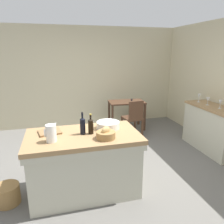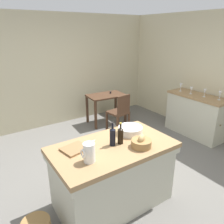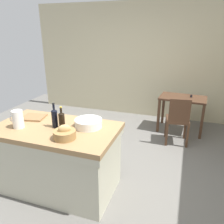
{
  "view_description": "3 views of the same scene",
  "coord_description": "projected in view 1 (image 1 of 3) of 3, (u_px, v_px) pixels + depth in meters",
  "views": [
    {
      "loc": [
        -0.76,
        -3.27,
        1.95
      ],
      "look_at": [
        0.2,
        0.34,
        0.92
      ],
      "focal_mm": 34.87,
      "sensor_mm": 36.0,
      "label": 1
    },
    {
      "loc": [
        -1.78,
        -2.48,
        2.21
      ],
      "look_at": [
        0.16,
        0.39,
        0.92
      ],
      "focal_mm": 35.19,
      "sensor_mm": 36.0,
      "label": 2
    },
    {
      "loc": [
        1.04,
        -2.63,
        2.0
      ],
      "look_at": [
        0.07,
        0.21,
        0.88
      ],
      "focal_mm": 35.71,
      "sensor_mm": 36.0,
      "label": 3
    }
  ],
  "objects": [
    {
      "name": "wine_glass_right",
      "position": [
        199.0,
        96.0,
        4.63
      ],
      "size": [
        0.07,
        0.07,
        0.18
      ],
      "color": "white",
      "rests_on": "side_cabinet"
    },
    {
      "name": "wall_back",
      "position": [
        83.0,
        77.0,
        5.83
      ],
      "size": [
        5.32,
        0.12,
        2.6
      ],
      "primitive_type": "cube",
      "color": "beige",
      "rests_on": "ground"
    },
    {
      "name": "wine_glass_middle",
      "position": [
        208.0,
        100.0,
        4.38
      ],
      "size": [
        0.07,
        0.07,
        0.15
      ],
      "color": "white",
      "rests_on": "side_cabinet"
    },
    {
      "name": "island_table",
      "position": [
        84.0,
        161.0,
        3.05
      ],
      "size": [
        1.53,
        0.87,
        0.88
      ],
      "color": "#99754C",
      "rests_on": "ground"
    },
    {
      "name": "bread_basket",
      "position": [
        106.0,
        134.0,
        2.79
      ],
      "size": [
        0.25,
        0.25,
        0.16
      ],
      "color": "olive",
      "rests_on": "island_table"
    },
    {
      "name": "cutting_board",
      "position": [
        50.0,
        132.0,
        2.99
      ],
      "size": [
        0.33,
        0.3,
        0.02
      ],
      "primitive_type": "cube",
      "rotation": [
        0.0,
        0.0,
        0.19
      ],
      "color": "olive",
      "rests_on": "island_table"
    },
    {
      "name": "wooden_chair",
      "position": [
        133.0,
        117.0,
        5.04
      ],
      "size": [
        0.45,
        0.45,
        0.9
      ],
      "color": "#472D1E",
      "rests_on": "ground"
    },
    {
      "name": "wash_bowl",
      "position": [
        108.0,
        125.0,
        3.16
      ],
      "size": [
        0.33,
        0.33,
        0.1
      ],
      "primitive_type": "cylinder",
      "color": "white",
      "rests_on": "island_table"
    },
    {
      "name": "wine_bottle_amber",
      "position": [
        83.0,
        125.0,
        2.92
      ],
      "size": [
        0.07,
        0.07,
        0.31
      ],
      "color": "black",
      "rests_on": "island_table"
    },
    {
      "name": "wicker_hamper",
      "position": [
        8.0,
        194.0,
        2.88
      ],
      "size": [
        0.32,
        0.32,
        0.26
      ],
      "primitive_type": "cylinder",
      "color": "olive",
      "rests_on": "ground"
    },
    {
      "name": "wine_glass_left",
      "position": [
        220.0,
        103.0,
        4.11
      ],
      "size": [
        0.07,
        0.07,
        0.16
      ],
      "color": "white",
      "rests_on": "side_cabinet"
    },
    {
      "name": "writing_desk",
      "position": [
        127.0,
        106.0,
        5.6
      ],
      "size": [
        0.94,
        0.63,
        0.78
      ],
      "color": "#472D1E",
      "rests_on": "ground"
    },
    {
      "name": "side_cabinet",
      "position": [
        212.0,
        129.0,
        4.39
      ],
      "size": [
        0.52,
        1.3,
        0.91
      ],
      "color": "#99754C",
      "rests_on": "ground"
    },
    {
      "name": "ground_plane",
      "position": [
        106.0,
        169.0,
        3.75
      ],
      "size": [
        6.76,
        6.76,
        0.0
      ],
      "primitive_type": "plane",
      "color": "#66635E"
    },
    {
      "name": "pitcher",
      "position": [
        51.0,
        133.0,
        2.68
      ],
      "size": [
        0.17,
        0.13,
        0.26
      ],
      "color": "white",
      "rests_on": "island_table"
    },
    {
      "name": "wine_bottle_dark",
      "position": [
        91.0,
        126.0,
        2.94
      ],
      "size": [
        0.07,
        0.07,
        0.28
      ],
      "color": "black",
      "rests_on": "island_table"
    }
  ]
}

